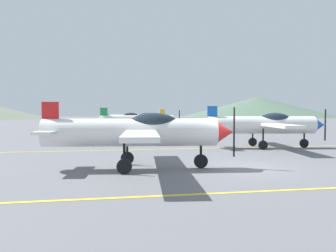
{
  "coord_description": "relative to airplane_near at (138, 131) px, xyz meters",
  "views": [
    {
      "loc": [
        -5.44,
        -13.15,
        2.3
      ],
      "look_at": [
        -0.45,
        14.0,
        1.2
      ],
      "focal_mm": 35.85,
      "sensor_mm": 36.0,
      "label": 1
    }
  ],
  "objects": [
    {
      "name": "airplane_near",
      "position": [
        0.0,
        0.0,
        0.0
      ],
      "size": [
        7.96,
        9.14,
        2.73
      ],
      "color": "white",
      "rests_on": "ground_plane"
    },
    {
      "name": "airplane_back",
      "position": [
        2.32,
        28.65,
        0.0
      ],
      "size": [
        7.97,
        9.14,
        2.73
      ],
      "color": "silver",
      "rests_on": "ground_plane"
    },
    {
      "name": "ground_plane",
      "position": [
        4.16,
        -0.48,
        -1.54
      ],
      "size": [
        400.0,
        400.0,
        0.0
      ],
      "primitive_type": "plane",
      "color": "slate"
    },
    {
      "name": "apron_line_near",
      "position": [
        4.16,
        -4.6,
        -1.53
      ],
      "size": [
        80.0,
        0.16,
        0.01
      ],
      "primitive_type": "cube",
      "color": "yellow",
      "rests_on": "ground_plane"
    },
    {
      "name": "airplane_far",
      "position": [
        1.88,
        17.39,
        0.0
      ],
      "size": [
        7.99,
        9.07,
        2.73
      ],
      "color": "silver",
      "rests_on": "ground_plane"
    },
    {
      "name": "apron_line_far",
      "position": [
        4.16,
        7.02,
        -1.53
      ],
      "size": [
        80.0,
        0.16,
        0.01
      ],
      "primitive_type": "cube",
      "color": "yellow",
      "rests_on": "ground_plane"
    },
    {
      "name": "airplane_mid",
      "position": [
        8.95,
        6.73,
        0.0
      ],
      "size": [
        7.98,
        9.14,
        2.73
      ],
      "color": "white",
      "rests_on": "ground_plane"
    },
    {
      "name": "hill_centerleft",
      "position": [
        72.86,
        142.95,
        3.51
      ],
      "size": [
        77.03,
        77.03,
        10.09
      ],
      "primitive_type": "cone",
      "color": "#4C6651",
      "rests_on": "ground_plane"
    }
  ]
}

